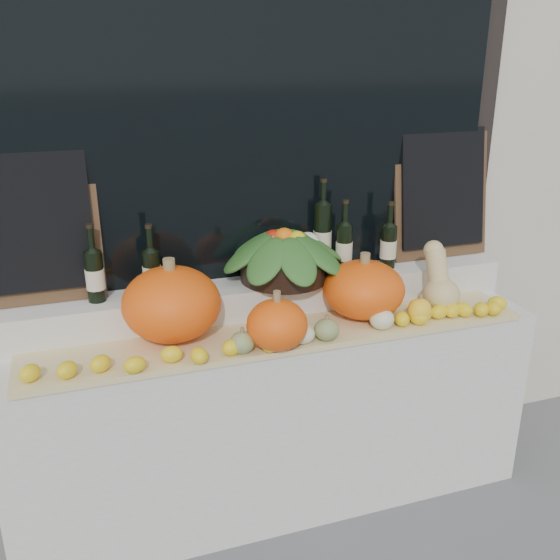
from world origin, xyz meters
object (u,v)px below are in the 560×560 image
object	(u,v)px
produce_bowl	(284,254)
wine_bottle_tall	(322,237)
butternut_squash	(439,284)
pumpkin_left	(172,304)
pumpkin_right	(364,289)

from	to	relation	value
produce_bowl	wine_bottle_tall	bearing A→B (deg)	15.86
butternut_squash	wine_bottle_tall	world-z (taller)	wine_bottle_tall
pumpkin_left	wine_bottle_tall	distance (m)	0.78
pumpkin_right	produce_bowl	bearing A→B (deg)	145.18
pumpkin_right	wine_bottle_tall	bearing A→B (deg)	108.59
pumpkin_right	produce_bowl	size ratio (longest dim) A/B	0.60
pumpkin_right	pumpkin_left	bearing A→B (deg)	176.87
pumpkin_left	produce_bowl	world-z (taller)	produce_bowl
pumpkin_right	wine_bottle_tall	world-z (taller)	wine_bottle_tall
butternut_squash	produce_bowl	size ratio (longest dim) A/B	0.51
pumpkin_left	pumpkin_right	world-z (taller)	pumpkin_left
butternut_squash	produce_bowl	distance (m)	0.70
pumpkin_right	produce_bowl	xyz separation A→B (m)	(-0.29, 0.20, 0.13)
produce_bowl	wine_bottle_tall	distance (m)	0.22
butternut_squash	pumpkin_left	bearing A→B (deg)	175.95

